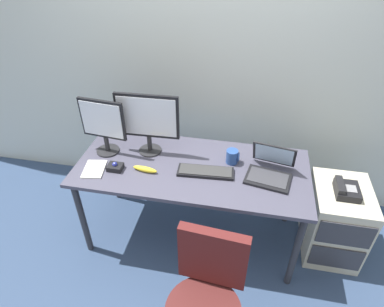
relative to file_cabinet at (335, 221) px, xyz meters
The scene contains 14 objects.
ground_plane 1.19m from the file_cabinet, behind, with size 8.00×8.00×0.00m, color #344868.
back_wall 1.71m from the file_cabinet, 150.40° to the left, with size 6.00×0.10×2.80m, color silver.
desk 1.21m from the file_cabinet, behind, with size 1.74×0.77×0.76m.
file_cabinet is the anchor object (origin of this frame).
desk_phone 0.35m from the file_cabinet, 116.78° to the right, with size 0.17×0.20×0.09m.
office_chair 1.31m from the file_cabinet, 132.91° to the right, with size 0.52×0.52×0.93m.
monitor_main 1.68m from the file_cabinet, behind, with size 0.48×0.18×0.49m.
monitor_side 1.97m from the file_cabinet, behind, with size 0.36×0.18×0.45m.
keyboard 1.14m from the file_cabinet, behind, with size 0.42×0.16×0.03m.
laptop 0.76m from the file_cabinet, behind, with size 0.36×0.36×0.22m.
trackball_mouse 1.78m from the file_cabinet, behind, with size 0.11×0.09×0.07m.
coffee_mug 0.99m from the file_cabinet, behind, with size 0.10×0.09×0.11m.
paper_notepad 1.92m from the file_cabinet, behind, with size 0.15×0.21×0.01m, color white.
banana 1.56m from the file_cabinet, behind, with size 0.19×0.04×0.04m, color yellow.
Camera 1 is at (0.37, -1.90, 2.30)m, focal length 30.86 mm.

